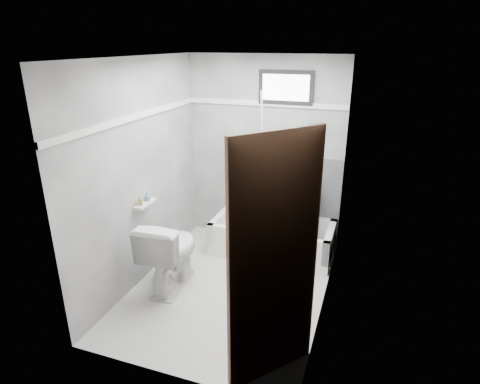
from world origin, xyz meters
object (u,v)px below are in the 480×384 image
at_px(soap_bottle_a, 140,200).
at_px(soap_bottle_b, 147,196).
at_px(toilet, 170,252).
at_px(door, 300,293).
at_px(bathtub, 272,237).
at_px(office_chair, 293,208).

height_order(soap_bottle_a, soap_bottle_b, soap_bottle_a).
xyz_separation_m(toilet, door, (1.60, -1.13, 0.59)).
bearing_deg(toilet, bathtub, -132.19).
xyz_separation_m(toilet, soap_bottle_a, (-0.32, 0.00, 0.56)).
bearing_deg(door, bathtub, 108.75).
xyz_separation_m(bathtub, door, (0.75, -2.21, 0.79)).
bearing_deg(soap_bottle_b, soap_bottle_a, -90.00).
xyz_separation_m(office_chair, toilet, (-1.09, -1.13, -0.22)).
bearing_deg(toilet, office_chair, -138.01).
height_order(bathtub, soap_bottle_a, soap_bottle_a).
bearing_deg(toilet, door, 140.79).
height_order(door, soap_bottle_a, door).
distance_m(toilet, soap_bottle_a, 0.65).
bearing_deg(soap_bottle_b, toilet, -24.29).
distance_m(bathtub, soap_bottle_b, 1.67).
bearing_deg(soap_bottle_a, toilet, -0.80).
relative_size(bathtub, door, 0.75).
distance_m(bathtub, office_chair, 0.48).
relative_size(toilet, soap_bottle_b, 9.44).
height_order(toilet, soap_bottle_b, soap_bottle_b).
bearing_deg(soap_bottle_b, door, -33.62).
bearing_deg(bathtub, soap_bottle_b, -141.42).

